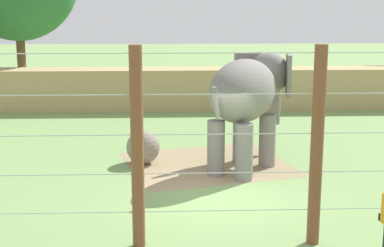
{
  "coord_description": "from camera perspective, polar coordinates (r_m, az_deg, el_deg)",
  "views": [
    {
      "loc": [
        -1.25,
        -13.46,
        4.75
      ],
      "look_at": [
        -0.58,
        2.57,
        1.4
      ],
      "focal_mm": 52.43,
      "sensor_mm": 36.0,
      "label": 1
    }
  ],
  "objects": [
    {
      "name": "ground_plane",
      "position": [
        14.33,
        2.77,
        -7.58
      ],
      "size": [
        120.0,
        120.0,
        0.0
      ],
      "primitive_type": "plane",
      "color": "#759956"
    },
    {
      "name": "dirt_patch",
      "position": [
        17.29,
        1.6,
        -4.14
      ],
      "size": [
        5.69,
        5.31,
        0.01
      ],
      "primitive_type": "cube",
      "rotation": [
        0.0,
        0.0,
        0.27
      ],
      "color": "#937F5B",
      "rests_on": "ground"
    },
    {
      "name": "embankment_wall",
      "position": [
        26.5,
        0.32,
        3.57
      ],
      "size": [
        36.0,
        1.8,
        1.91
      ],
      "primitive_type": "cube",
      "color": "tan",
      "rests_on": "ground"
    },
    {
      "name": "elephant",
      "position": [
        16.53,
        5.76,
        2.96
      ],
      "size": [
        3.33,
        4.07,
        3.36
      ],
      "color": "gray",
      "rests_on": "ground"
    },
    {
      "name": "enrichment_ball",
      "position": [
        17.29,
        -4.99,
        -2.42
      ],
      "size": [
        1.03,
        1.03,
        1.03
      ],
      "primitive_type": "sphere",
      "color": "gray",
      "rests_on": "ground"
    },
    {
      "name": "cable_fence",
      "position": [
        11.05,
        3.92,
        -2.48
      ],
      "size": [
        12.08,
        0.26,
        4.05
      ],
      "color": "brown",
      "rests_on": "ground"
    }
  ]
}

